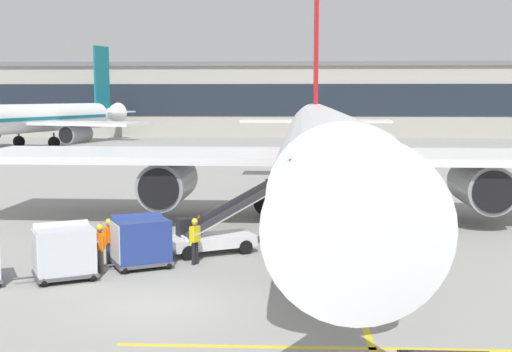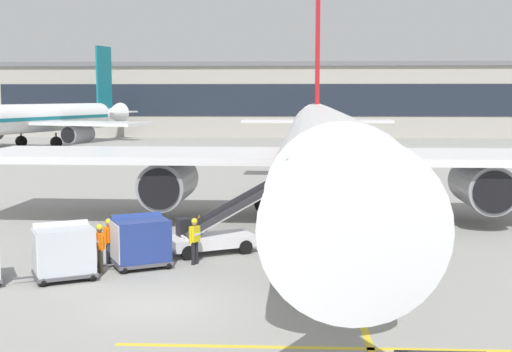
% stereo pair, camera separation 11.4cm
% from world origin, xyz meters
% --- Properties ---
extents(ground_plane, '(600.00, 600.00, 0.00)m').
position_xyz_m(ground_plane, '(0.00, 0.00, 0.00)').
color(ground_plane, gray).
extents(parked_airplane, '(34.92, 44.72, 15.05)m').
position_xyz_m(parked_airplane, '(5.61, 14.38, 3.71)').
color(parked_airplane, white).
rests_on(parked_airplane, ground).
extents(belt_loader, '(5.26, 3.55, 3.08)m').
position_xyz_m(belt_loader, '(1.04, 7.01, 0.87)').
color(belt_loader, silver).
rests_on(belt_loader, ground).
extents(baggage_cart_lead, '(2.78, 2.34, 1.91)m').
position_xyz_m(baggage_cart_lead, '(-1.48, 4.52, 1.00)').
color(baggage_cart_lead, '#515156').
rests_on(baggage_cart_lead, ground).
extents(baggage_cart_second, '(2.78, 2.34, 1.91)m').
position_xyz_m(baggage_cart_second, '(-3.74, 2.78, 1.00)').
color(baggage_cart_second, '#515156').
rests_on(baggage_cart_second, ground).
extents(ground_crew_by_loader, '(0.40, 0.50, 1.74)m').
position_xyz_m(ground_crew_by_loader, '(0.45, 5.01, 1.00)').
color(ground_crew_by_loader, black).
rests_on(ground_crew_by_loader, ground).
extents(ground_crew_by_carts, '(0.32, 0.56, 1.74)m').
position_xyz_m(ground_crew_by_carts, '(-1.42, 5.62, 1.00)').
color(ground_crew_by_carts, '#333847').
rests_on(ground_crew_by_carts, ground).
extents(ground_crew_marshaller, '(0.34, 0.55, 1.74)m').
position_xyz_m(ground_crew_marshaller, '(-2.70, 4.77, 1.00)').
color(ground_crew_marshaller, '#333847').
rests_on(ground_crew_marshaller, ground).
extents(ground_crew_wingwalker, '(0.42, 0.48, 1.74)m').
position_xyz_m(ground_crew_wingwalker, '(-2.72, 3.65, 1.00)').
color(ground_crew_wingwalker, '#514C42').
rests_on(ground_crew_wingwalker, ground).
extents(safety_cone_engine_keepout, '(0.69, 0.69, 0.78)m').
position_xyz_m(safety_cone_engine_keepout, '(-0.21, 11.22, 0.38)').
color(safety_cone_engine_keepout, black).
rests_on(safety_cone_engine_keepout, ground).
extents(apron_guidance_line_lead_in, '(0.20, 110.00, 0.01)m').
position_xyz_m(apron_guidance_line_lead_in, '(5.98, 13.56, 0.00)').
color(apron_guidance_line_lead_in, yellow).
rests_on(apron_guidance_line_lead_in, ground).
extents(apron_guidance_line_stop_bar, '(12.00, 0.20, 0.01)m').
position_xyz_m(apron_guidance_line_stop_bar, '(5.59, -3.27, 0.00)').
color(apron_guidance_line_stop_bar, yellow).
rests_on(apron_guidance_line_stop_bar, ground).
extents(terminal_building, '(109.26, 15.86, 11.53)m').
position_xyz_m(terminal_building, '(12.16, 92.29, 5.71)').
color(terminal_building, '#A8A399').
rests_on(terminal_building, ground).
extents(distant_airplane, '(30.06, 37.82, 13.22)m').
position_xyz_m(distant_airplane, '(-26.82, 60.99, 3.51)').
color(distant_airplane, white).
rests_on(distant_airplane, ground).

